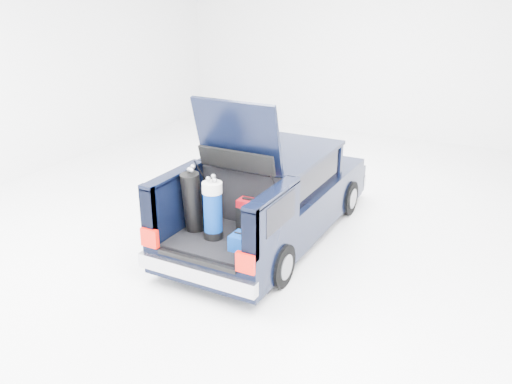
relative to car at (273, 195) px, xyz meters
The scene contains 6 objects.
ground 0.68m from the car, 90.00° to the right, with size 14.00×14.00×0.00m, color white.
car is the anchor object (origin of this frame).
red_suitcase 1.31m from the car, 79.20° to the right, with size 0.33×0.20×0.53m.
black_golf_bag 1.69m from the car, 107.66° to the right, with size 0.32×0.38×0.97m.
blue_golf_bag 1.68m from the car, 94.17° to the right, with size 0.32×0.32×0.93m.
blue_duffel 1.83m from the car, 74.53° to the right, with size 0.45×0.29×0.23m.
Camera 1 is at (3.60, -7.26, 3.95)m, focal length 38.00 mm.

